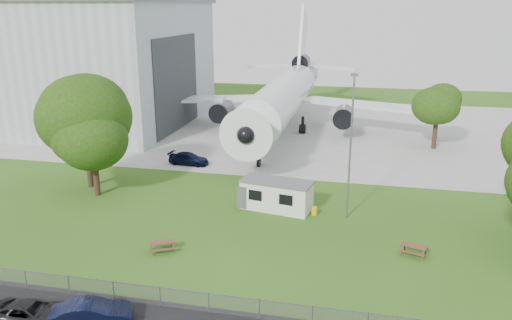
% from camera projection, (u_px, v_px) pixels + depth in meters
% --- Properties ---
extents(ground, '(160.00, 160.00, 0.00)m').
position_uv_depth(ground, '(234.00, 240.00, 38.08)').
color(ground, '#447220').
extents(concrete_apron, '(120.00, 46.00, 0.03)m').
position_uv_depth(concrete_apron, '(300.00, 128.00, 73.57)').
color(concrete_apron, '#B7B7B2').
rests_on(concrete_apron, ground).
extents(hangar, '(43.00, 31.00, 18.55)m').
position_uv_depth(hangar, '(54.00, 59.00, 76.72)').
color(hangar, '#B2B7BC').
rests_on(hangar, ground).
extents(airliner, '(46.36, 47.73, 17.69)m').
position_uv_depth(airliner, '(285.00, 94.00, 70.44)').
color(airliner, white).
rests_on(airliner, ground).
extents(site_cabin, '(6.94, 3.78, 2.62)m').
position_uv_depth(site_cabin, '(277.00, 195.00, 43.58)').
color(site_cabin, silver).
rests_on(site_cabin, ground).
extents(picnic_west, '(2.29, 2.16, 0.76)m').
position_uv_depth(picnic_west, '(162.00, 251.00, 36.32)').
color(picnic_west, brown).
rests_on(picnic_west, ground).
extents(picnic_east, '(2.18, 1.99, 0.76)m').
position_uv_depth(picnic_east, '(413.00, 255.00, 35.77)').
color(picnic_east, brown).
rests_on(picnic_east, ground).
extents(fence, '(58.00, 0.04, 1.30)m').
position_uv_depth(fence, '(193.00, 310.00, 29.20)').
color(fence, gray).
rests_on(fence, ground).
extents(lamp_mast, '(0.16, 0.16, 12.00)m').
position_uv_depth(lamp_mast, '(350.00, 149.00, 40.44)').
color(lamp_mast, slate).
rests_on(lamp_mast, ground).
extents(tree_west_big, '(9.09, 9.09, 11.84)m').
position_uv_depth(tree_west_big, '(84.00, 114.00, 47.36)').
color(tree_west_big, '#382619').
rests_on(tree_west_big, ground).
extents(tree_west_small, '(7.12, 7.12, 9.00)m').
position_uv_depth(tree_west_small, '(92.00, 139.00, 45.65)').
color(tree_west_small, '#382619').
rests_on(tree_west_small, ground).
extents(tree_far_apron, '(5.95, 5.95, 8.67)m').
position_uv_depth(tree_far_apron, '(438.00, 104.00, 61.12)').
color(tree_far_apron, '#382619').
rests_on(tree_far_apron, ground).
extents(car_centre_sedan, '(4.67, 2.93, 1.45)m').
position_uv_depth(car_centre_sedan, '(91.00, 314.00, 27.65)').
color(car_centre_sedan, black).
rests_on(car_centre_sedan, ground).
extents(car_west_estate, '(4.79, 2.49, 1.29)m').
position_uv_depth(car_west_estate, '(31.00, 313.00, 27.82)').
color(car_west_estate, black).
rests_on(car_west_estate, ground).
extents(car_apron_van, '(4.72, 2.20, 1.33)m').
position_uv_depth(car_apron_van, '(189.00, 159.00, 56.22)').
color(car_apron_van, black).
rests_on(car_apron_van, ground).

